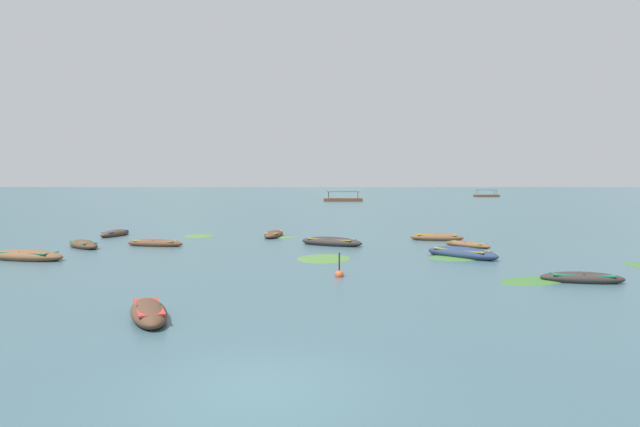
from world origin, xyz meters
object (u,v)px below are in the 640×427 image
(rowboat_9, at_px, (582,278))
(ferry_1, at_px, (343,200))
(rowboat_4, at_px, (155,243))
(rowboat_3, at_px, (331,242))
(rowboat_1, at_px, (462,253))
(rowboat_7, at_px, (437,237))
(rowboat_5, at_px, (115,234))
(ferry_0, at_px, (486,196))
(rowboat_10, at_px, (149,312))
(mooring_buoy, at_px, (339,274))
(rowboat_6, at_px, (274,234))
(rowboat_2, at_px, (467,245))
(rowboat_11, at_px, (26,256))
(rowboat_8, at_px, (83,245))

(rowboat_9, distance_m, ferry_1, 100.37)
(rowboat_4, bearing_deg, rowboat_3, -0.73)
(rowboat_1, height_order, ferry_1, ferry_1)
(rowboat_3, height_order, rowboat_7, rowboat_3)
(rowboat_5, relative_size, ferry_1, 0.38)
(rowboat_1, bearing_deg, rowboat_4, 161.20)
(rowboat_3, relative_size, rowboat_9, 1.31)
(rowboat_7, distance_m, ferry_1, 84.90)
(ferry_0, bearing_deg, rowboat_10, -113.89)
(rowboat_7, bearing_deg, rowboat_10, -124.52)
(rowboat_4, relative_size, rowboat_9, 1.18)
(mooring_buoy, bearing_deg, rowboat_3, 87.63)
(rowboat_7, bearing_deg, rowboat_9, -84.57)
(rowboat_4, height_order, rowboat_6, rowboat_6)
(rowboat_1, height_order, rowboat_3, rowboat_1)
(rowboat_4, relative_size, rowboat_5, 1.10)
(rowboat_3, xyz_separation_m, rowboat_10, (-6.47, -17.66, -0.03))
(rowboat_6, relative_size, ferry_1, 0.41)
(rowboat_2, bearing_deg, rowboat_3, 171.98)
(rowboat_3, distance_m, rowboat_6, 6.75)
(rowboat_2, bearing_deg, rowboat_11, -169.77)
(rowboat_4, height_order, rowboat_11, rowboat_11)
(rowboat_2, xyz_separation_m, rowboat_10, (-14.81, -16.49, 0.04))
(rowboat_5, xyz_separation_m, rowboat_8, (0.58, -7.23, -0.00))
(rowboat_1, distance_m, rowboat_4, 18.52)
(rowboat_3, height_order, mooring_buoy, mooring_buoy)
(ferry_0, relative_size, mooring_buoy, 7.00)
(mooring_buoy, bearing_deg, rowboat_8, 144.09)
(rowboat_1, xyz_separation_m, rowboat_7, (1.01, 8.45, -0.02))
(ferry_1, bearing_deg, rowboat_6, -98.86)
(rowboat_8, distance_m, rowboat_11, 5.12)
(rowboat_2, height_order, rowboat_4, rowboat_4)
(rowboat_3, bearing_deg, rowboat_2, -8.02)
(rowboat_6, height_order, ferry_1, ferry_1)
(rowboat_8, distance_m, ferry_0, 150.85)
(rowboat_9, bearing_deg, rowboat_2, 92.96)
(rowboat_10, bearing_deg, rowboat_2, 48.06)
(rowboat_8, relative_size, ferry_0, 0.42)
(rowboat_2, xyz_separation_m, ferry_1, (0.57, 88.69, 0.31))
(rowboat_3, height_order, rowboat_11, rowboat_3)
(rowboat_1, bearing_deg, ferry_1, 88.50)
(rowboat_4, xyz_separation_m, rowboat_7, (18.54, 2.48, 0.03))
(rowboat_4, xyz_separation_m, rowboat_6, (7.19, 5.39, 0.01))
(rowboat_6, xyz_separation_m, rowboat_8, (-11.32, -6.05, 0.00))
(mooring_buoy, bearing_deg, rowboat_5, 130.54)
(rowboat_8, bearing_deg, rowboat_6, 28.12)
(rowboat_8, xyz_separation_m, mooring_buoy, (14.72, -10.66, -0.09))
(rowboat_3, bearing_deg, rowboat_4, 179.27)
(rowboat_2, bearing_deg, mooring_buoy, -131.38)
(rowboat_3, distance_m, rowboat_10, 18.81)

